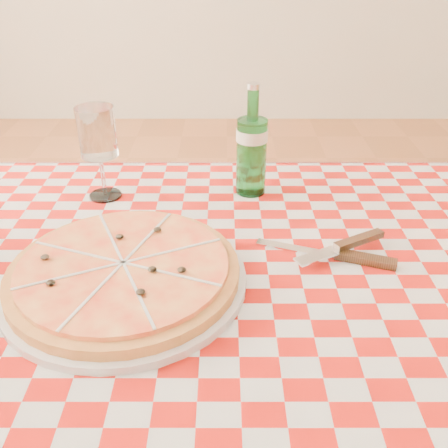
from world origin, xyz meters
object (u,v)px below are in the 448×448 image
object	(u,v)px
pizza_plate	(124,271)
water_bottle	(252,141)
dining_table	(236,321)
wine_glass	(100,154)

from	to	relation	value
pizza_plate	water_bottle	bearing A→B (deg)	56.48
dining_table	wine_glass	bearing A→B (deg)	134.22
water_bottle	pizza_plate	bearing A→B (deg)	-123.52
dining_table	wine_glass	xyz separation A→B (m)	(-0.27, 0.28, 0.19)
dining_table	pizza_plate	bearing A→B (deg)	-172.50
pizza_plate	wine_glass	distance (m)	0.32
pizza_plate	wine_glass	size ratio (longest dim) A/B	2.01
water_bottle	wine_glass	distance (m)	0.31
pizza_plate	water_bottle	size ratio (longest dim) A/B	1.66
water_bottle	wine_glass	world-z (taller)	water_bottle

